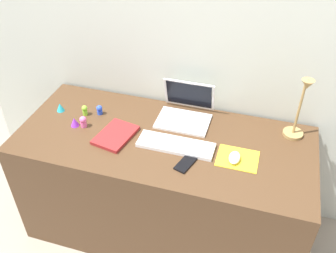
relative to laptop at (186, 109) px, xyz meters
name	(u,v)px	position (x,y,z in m)	size (l,w,h in m)	color
ground_plane	(164,224)	(-0.06, -0.23, -0.79)	(6.00, 6.00, 0.00)	gray
back_wall	(182,88)	(-0.06, 0.16, 0.04)	(2.83, 0.05, 1.66)	beige
desk	(164,185)	(-0.06, -0.23, -0.42)	(1.63, 0.70, 0.74)	#4C331E
laptop	(186,109)	(0.00, 0.00, 0.00)	(0.30, 0.26, 0.21)	white
keyboard	(176,145)	(0.02, -0.28, -0.04)	(0.41, 0.13, 0.02)	white
mousepad	(238,158)	(0.35, -0.28, -0.05)	(0.21, 0.17, 0.00)	yellow
mouse	(235,158)	(0.33, -0.30, -0.03)	(0.06, 0.10, 0.03)	white
cell_phone	(185,164)	(0.10, -0.39, -0.05)	(0.06, 0.13, 0.01)	black
desk_lamp	(300,110)	(0.61, -0.02, 0.13)	(0.11, 0.15, 0.39)	#A5844C
notebook_pad	(116,135)	(-0.32, -0.29, -0.04)	(0.17, 0.24, 0.02)	maroon
toy_figurine_purple	(74,122)	(-0.58, -0.27, -0.03)	(0.05, 0.05, 0.05)	purple
toy_figurine_blue	(100,110)	(-0.50, -0.12, -0.02)	(0.03, 0.03, 0.06)	blue
toy_figurine_cyan	(60,107)	(-0.74, -0.16, -0.03)	(0.05, 0.05, 0.05)	#28B7CC
toy_figurine_lime	(85,110)	(-0.58, -0.15, -0.02)	(0.03, 0.03, 0.06)	#8CDB33
toy_figurine_pink	(83,121)	(-0.53, -0.26, -0.02)	(0.04, 0.04, 0.07)	pink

